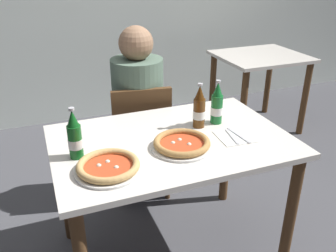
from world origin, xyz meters
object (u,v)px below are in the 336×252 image
object	(u,v)px
diner_seated	(139,119)
pizza_margherita_near	(182,144)
chair_behind_table	(140,135)
beer_bottle_left	(199,109)
napkin_with_cutlery	(235,136)
beer_bottle_center	(217,105)
dining_table_background	(259,71)
pizza_marinara_far	(108,167)
beer_bottle_right	(75,137)
dining_table_main	(171,158)

from	to	relation	value
diner_seated	pizza_margherita_near	distance (m)	0.79
chair_behind_table	diner_seated	xyz separation A→B (m)	(0.01, 0.05, 0.10)
beer_bottle_left	napkin_with_cutlery	bearing A→B (deg)	-56.04
chair_behind_table	beer_bottle_center	xyz separation A→B (m)	(0.29, -0.52, 0.37)
dining_table_background	pizza_marinara_far	world-z (taller)	pizza_marinara_far
napkin_with_cutlery	chair_behind_table	bearing A→B (deg)	113.06
pizza_marinara_far	beer_bottle_left	xyz separation A→B (m)	(0.56, 0.26, 0.08)
beer_bottle_left	beer_bottle_right	size ratio (longest dim) A/B	1.00
chair_behind_table	dining_table_background	xyz separation A→B (m)	(1.41, 0.68, 0.11)
beer_bottle_left	beer_bottle_center	bearing A→B (deg)	5.78
chair_behind_table	napkin_with_cutlery	distance (m)	0.82
pizza_marinara_far	dining_table_main	bearing A→B (deg)	26.31
chair_behind_table	napkin_with_cutlery	bearing A→B (deg)	121.42
pizza_marinara_far	napkin_with_cutlery	xyz separation A→B (m)	(0.68, 0.08, -0.02)
pizza_marinara_far	napkin_with_cutlery	bearing A→B (deg)	6.92
beer_bottle_left	beer_bottle_right	world-z (taller)	same
dining_table_main	napkin_with_cutlery	world-z (taller)	napkin_with_cutlery
chair_behind_table	pizza_margherita_near	bearing A→B (deg)	98.33
pizza_margherita_near	diner_seated	bearing A→B (deg)	89.20
dining_table_background	dining_table_main	bearing A→B (deg)	-137.90
dining_table_main	beer_bottle_right	distance (m)	0.52
beer_bottle_center	beer_bottle_right	world-z (taller)	same
dining_table_background	pizza_margherita_near	size ratio (longest dim) A/B	2.68
pizza_margherita_near	beer_bottle_right	world-z (taller)	beer_bottle_right
beer_bottle_center	beer_bottle_right	distance (m)	0.79
dining_table_main	diner_seated	xyz separation A→B (m)	(0.02, 0.66, -0.05)
beer_bottle_left	pizza_margherita_near	bearing A→B (deg)	-133.91
dining_table_main	dining_table_background	world-z (taller)	same
dining_table_main	beer_bottle_left	world-z (taller)	beer_bottle_left
dining_table_background	pizza_margherita_near	world-z (taller)	pizza_margherita_near
beer_bottle_center	pizza_margherita_near	bearing A→B (deg)	-145.86
beer_bottle_right	pizza_margherita_near	bearing A→B (deg)	-10.84
pizza_marinara_far	chair_behind_table	bearing A→B (deg)	64.43
pizza_marinara_far	beer_bottle_left	bearing A→B (deg)	25.29
beer_bottle_left	beer_bottle_center	world-z (taller)	same
chair_behind_table	diner_seated	bearing A→B (deg)	-93.29
napkin_with_cutlery	diner_seated	bearing A→B (deg)	111.02
chair_behind_table	pizza_margherita_near	xyz separation A→B (m)	(-0.00, -0.71, 0.29)
pizza_margherita_near	beer_bottle_right	xyz separation A→B (m)	(-0.49, 0.09, 0.08)
beer_bottle_center	pizza_marinara_far	bearing A→B (deg)	-157.70
beer_bottle_center	chair_behind_table	bearing A→B (deg)	119.52
pizza_marinara_far	pizza_margherita_near	bearing A→B (deg)	11.47
dining_table_background	pizza_marinara_far	distance (m)	2.33
beer_bottle_right	pizza_marinara_far	bearing A→B (deg)	-57.25
dining_table_background	beer_bottle_right	distance (m)	2.32
pizza_marinara_far	beer_bottle_left	world-z (taller)	beer_bottle_left
dining_table_background	napkin_with_cutlery	bearing A→B (deg)	-128.71
diner_seated	pizza_marinara_far	distance (m)	0.95
dining_table_background	beer_bottle_center	xyz separation A→B (m)	(-1.12, -1.19, 0.26)
chair_behind_table	pizza_margherita_near	distance (m)	0.77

